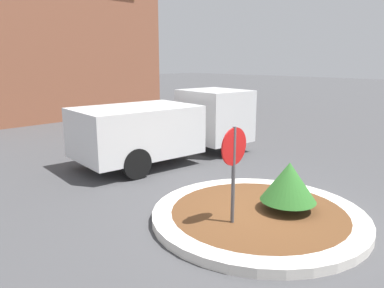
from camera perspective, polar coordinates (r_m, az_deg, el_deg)
name	(u,v)px	position (r m, az deg, el deg)	size (l,w,h in m)	color
ground_plane	(258,220)	(7.96, 10.04, -11.28)	(120.00, 120.00, 0.00)	#474749
traffic_island	(258,216)	(7.92, 10.06, -10.68)	(4.35, 4.35, 0.18)	silver
stop_sign	(234,160)	(6.92, 6.37, -2.47)	(0.71, 0.07, 2.04)	#4C4C51
island_shrub	(289,182)	(7.89, 14.55, -5.56)	(1.14, 1.14, 1.01)	brown
utility_truck	(169,125)	(12.08, -3.47, 2.91)	(6.19, 2.93, 2.17)	silver
storefront_building	(43,47)	(23.61, -21.70, 13.62)	(12.20, 6.07, 7.82)	#93563D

